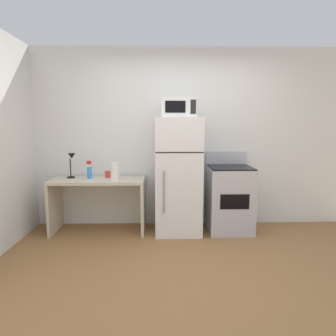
{
  "coord_description": "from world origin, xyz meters",
  "views": [
    {
      "loc": [
        -0.3,
        -2.7,
        1.49
      ],
      "look_at": [
        -0.21,
        1.1,
        0.94
      ],
      "focal_mm": 31.39,
      "sensor_mm": 36.0,
      "label": 1
    }
  ],
  "objects_px": {
    "coffee_mug": "(108,174)",
    "microwave": "(178,108)",
    "desk": "(99,194)",
    "desk_lamp": "(71,161)",
    "oven_range": "(229,198)",
    "spray_bottle": "(89,171)",
    "refrigerator": "(178,176)",
    "paper_towel_roll": "(115,172)"
  },
  "relations": [
    {
      "from": "coffee_mug",
      "to": "refrigerator",
      "type": "relative_size",
      "value": 0.06
    },
    {
      "from": "desk",
      "to": "paper_towel_roll",
      "type": "xyz_separation_m",
      "value": [
        0.25,
        -0.12,
        0.34
      ]
    },
    {
      "from": "spray_bottle",
      "to": "oven_range",
      "type": "relative_size",
      "value": 0.23
    },
    {
      "from": "desk_lamp",
      "to": "refrigerator",
      "type": "bearing_deg",
      "value": -3.94
    },
    {
      "from": "refrigerator",
      "to": "desk_lamp",
      "type": "bearing_deg",
      "value": 176.06
    },
    {
      "from": "desk_lamp",
      "to": "spray_bottle",
      "type": "relative_size",
      "value": 1.42
    },
    {
      "from": "desk",
      "to": "desk_lamp",
      "type": "relative_size",
      "value": 3.64
    },
    {
      "from": "spray_bottle",
      "to": "refrigerator",
      "type": "height_order",
      "value": "refrigerator"
    },
    {
      "from": "coffee_mug",
      "to": "spray_bottle",
      "type": "relative_size",
      "value": 0.38
    },
    {
      "from": "desk_lamp",
      "to": "paper_towel_roll",
      "type": "xyz_separation_m",
      "value": [
        0.63,
        -0.19,
        -0.12
      ]
    },
    {
      "from": "microwave",
      "to": "desk",
      "type": "bearing_deg",
      "value": 177.34
    },
    {
      "from": "coffee_mug",
      "to": "refrigerator",
      "type": "height_order",
      "value": "refrigerator"
    },
    {
      "from": "coffee_mug",
      "to": "refrigerator",
      "type": "xyz_separation_m",
      "value": [
        1.0,
        -0.13,
        -0.0
      ]
    },
    {
      "from": "paper_towel_roll",
      "to": "spray_bottle",
      "type": "height_order",
      "value": "spray_bottle"
    },
    {
      "from": "refrigerator",
      "to": "coffee_mug",
      "type": "bearing_deg",
      "value": 172.28
    },
    {
      "from": "spray_bottle",
      "to": "microwave",
      "type": "relative_size",
      "value": 0.54
    },
    {
      "from": "desk_lamp",
      "to": "spray_bottle",
      "type": "height_order",
      "value": "desk_lamp"
    },
    {
      "from": "spray_bottle",
      "to": "desk_lamp",
      "type": "bearing_deg",
      "value": 171.8
    },
    {
      "from": "desk_lamp",
      "to": "spray_bottle",
      "type": "xyz_separation_m",
      "value": [
        0.25,
        -0.04,
        -0.14
      ]
    },
    {
      "from": "desk",
      "to": "spray_bottle",
      "type": "xyz_separation_m",
      "value": [
        -0.13,
        0.04,
        0.32
      ]
    },
    {
      "from": "paper_towel_roll",
      "to": "refrigerator",
      "type": "relative_size",
      "value": 0.15
    },
    {
      "from": "coffee_mug",
      "to": "paper_towel_roll",
      "type": "distance_m",
      "value": 0.27
    },
    {
      "from": "desk",
      "to": "spray_bottle",
      "type": "height_order",
      "value": "spray_bottle"
    },
    {
      "from": "paper_towel_roll",
      "to": "desk",
      "type": "bearing_deg",
      "value": 154.24
    },
    {
      "from": "paper_towel_roll",
      "to": "spray_bottle",
      "type": "relative_size",
      "value": 0.96
    },
    {
      "from": "microwave",
      "to": "refrigerator",
      "type": "bearing_deg",
      "value": 90.32
    },
    {
      "from": "spray_bottle",
      "to": "microwave",
      "type": "xyz_separation_m",
      "value": [
        1.24,
        -0.09,
        0.88
      ]
    },
    {
      "from": "desk",
      "to": "refrigerator",
      "type": "bearing_deg",
      "value": -1.58
    },
    {
      "from": "desk",
      "to": "oven_range",
      "type": "height_order",
      "value": "oven_range"
    },
    {
      "from": "coffee_mug",
      "to": "microwave",
      "type": "relative_size",
      "value": 0.21
    },
    {
      "from": "refrigerator",
      "to": "desk",
      "type": "bearing_deg",
      "value": 178.42
    },
    {
      "from": "spray_bottle",
      "to": "paper_towel_roll",
      "type": "bearing_deg",
      "value": -22.48
    },
    {
      "from": "desk_lamp",
      "to": "coffee_mug",
      "type": "relative_size",
      "value": 3.72
    },
    {
      "from": "desk_lamp",
      "to": "paper_towel_roll",
      "type": "relative_size",
      "value": 1.47
    },
    {
      "from": "desk_lamp",
      "to": "spray_bottle",
      "type": "bearing_deg",
      "value": -8.2
    },
    {
      "from": "paper_towel_roll",
      "to": "oven_range",
      "type": "bearing_deg",
      "value": 3.79
    },
    {
      "from": "refrigerator",
      "to": "microwave",
      "type": "relative_size",
      "value": 3.47
    },
    {
      "from": "desk_lamp",
      "to": "oven_range",
      "type": "xyz_separation_m",
      "value": [
        2.22,
        -0.09,
        -0.52
      ]
    },
    {
      "from": "spray_bottle",
      "to": "microwave",
      "type": "bearing_deg",
      "value": -4.03
    },
    {
      "from": "paper_towel_roll",
      "to": "oven_range",
      "type": "relative_size",
      "value": 0.22
    },
    {
      "from": "desk",
      "to": "desk_lamp",
      "type": "height_order",
      "value": "desk_lamp"
    },
    {
      "from": "desk",
      "to": "oven_range",
      "type": "bearing_deg",
      "value": -0.48
    }
  ]
}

